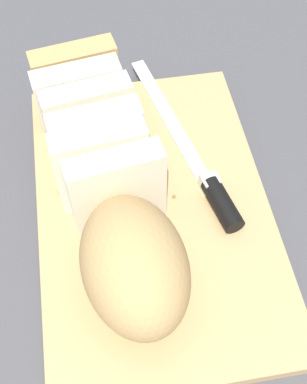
% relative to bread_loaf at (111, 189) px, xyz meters
% --- Properties ---
extents(ground_plane, '(3.00, 3.00, 0.00)m').
position_rel_bread_loaf_xyz_m(ground_plane, '(0.00, -0.05, -0.07)').
color(ground_plane, '#4C4C51').
extents(cutting_board, '(0.42, 0.28, 0.02)m').
position_rel_bread_loaf_xyz_m(cutting_board, '(0.00, -0.05, -0.06)').
color(cutting_board, tan).
rests_on(cutting_board, ground_plane).
extents(bread_loaf, '(0.37, 0.14, 0.11)m').
position_rel_bread_loaf_xyz_m(bread_loaf, '(0.00, 0.00, 0.00)').
color(bread_loaf, tan).
rests_on(bread_loaf, cutting_board).
extents(bread_knife, '(0.30, 0.08, 0.02)m').
position_rel_bread_loaf_xyz_m(bread_knife, '(0.02, -0.12, -0.04)').
color(bread_knife, silver).
rests_on(bread_knife, cutting_board).
extents(crumb_near_knife, '(0.01, 0.01, 0.01)m').
position_rel_bread_loaf_xyz_m(crumb_near_knife, '(0.03, -0.02, -0.05)').
color(crumb_near_knife, '#996633').
rests_on(crumb_near_knife, cutting_board).
extents(crumb_near_loaf, '(0.01, 0.01, 0.01)m').
position_rel_bread_loaf_xyz_m(crumb_near_loaf, '(0.04, -0.04, -0.05)').
color(crumb_near_loaf, '#996633').
rests_on(crumb_near_loaf, cutting_board).
extents(crumb_stray_left, '(0.00, 0.00, 0.00)m').
position_rel_bread_loaf_xyz_m(crumb_stray_left, '(0.01, -0.07, -0.05)').
color(crumb_stray_left, '#996633').
rests_on(crumb_stray_left, cutting_board).
extents(crumb_stray_right, '(0.00, 0.00, 0.00)m').
position_rel_bread_loaf_xyz_m(crumb_stray_right, '(0.01, -0.03, -0.05)').
color(crumb_stray_right, '#996633').
rests_on(crumb_stray_right, cutting_board).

